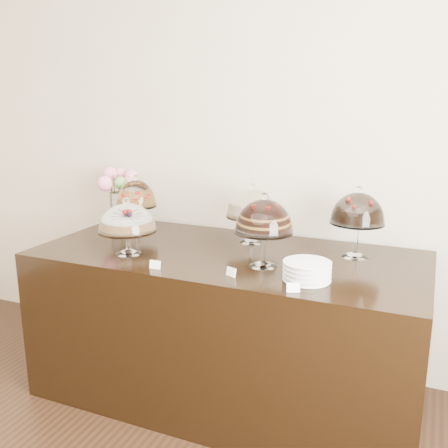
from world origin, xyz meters
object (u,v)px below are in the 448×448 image
at_px(cake_stand_sugar_sponge, 127,220).
at_px(cake_stand_choco_layer, 264,218).
at_px(cake_stand_dark_choco, 358,211).
at_px(flower_vase, 117,189).
at_px(display_counter, 227,325).
at_px(cake_stand_cheesecake, 252,205).
at_px(plate_stack, 307,271).
at_px(cake_stand_fruit_tart, 136,196).

height_order(cake_stand_sugar_sponge, cake_stand_choco_layer, cake_stand_choco_layer).
relative_size(cake_stand_choco_layer, cake_stand_dark_choco, 0.99).
xyz_separation_m(cake_stand_choco_layer, flower_vase, (-1.25, 0.49, -0.01)).
bearing_deg(cake_stand_choco_layer, cake_stand_sugar_sponge, -172.91).
height_order(cake_stand_sugar_sponge, cake_stand_dark_choco, cake_stand_dark_choco).
bearing_deg(display_counter, cake_stand_choco_layer, -28.14).
distance_m(cake_stand_sugar_sponge, cake_stand_cheesecake, 0.75).
bearing_deg(flower_vase, plate_stack, -22.06).
bearing_deg(cake_stand_fruit_tart, display_counter, -17.23).
relative_size(cake_stand_dark_choco, cake_stand_fruit_tart, 1.07).
bearing_deg(cake_stand_fruit_tart, cake_stand_cheesecake, 1.95).
bearing_deg(cake_stand_dark_choco, cake_stand_sugar_sponge, -159.32).
height_order(cake_stand_cheesecake, flower_vase, flower_vase).
xyz_separation_m(display_counter, flower_vase, (-0.98, 0.35, 0.70)).
height_order(cake_stand_fruit_tart, plate_stack, cake_stand_fruit_tart).
bearing_deg(flower_vase, display_counter, -19.35).
bearing_deg(cake_stand_choco_layer, display_counter, 151.86).
bearing_deg(cake_stand_cheesecake, display_counter, -100.77).
distance_m(cake_stand_choco_layer, cake_stand_fruit_tart, 1.08).
distance_m(cake_stand_dark_choco, flower_vase, 1.67).
bearing_deg(plate_stack, cake_stand_sugar_sponge, 178.31).
bearing_deg(cake_stand_cheesecake, cake_stand_fruit_tart, -178.05).
bearing_deg(plate_stack, cake_stand_cheesecake, 132.15).
relative_size(display_counter, cake_stand_choco_layer, 5.62).
relative_size(cake_stand_sugar_sponge, cake_stand_choco_layer, 0.83).
bearing_deg(cake_stand_dark_choco, cake_stand_cheesecake, 175.62).
bearing_deg(display_counter, plate_stack, -26.86).
xyz_separation_m(cake_stand_choco_layer, cake_stand_fruit_tart, (-1.02, 0.37, -0.03)).
bearing_deg(cake_stand_sugar_sponge, cake_stand_dark_choco, 20.68).
bearing_deg(cake_stand_cheesecake, cake_stand_dark_choco, -4.38).
bearing_deg(display_counter, cake_stand_sugar_sponge, -155.09).
bearing_deg(cake_stand_sugar_sponge, display_counter, 24.91).
xyz_separation_m(display_counter, cake_stand_sugar_sponge, (-0.51, -0.24, 0.64)).
height_order(display_counter, cake_stand_dark_choco, cake_stand_dark_choco).
height_order(display_counter, cake_stand_choco_layer, cake_stand_choco_layer).
distance_m(display_counter, cake_stand_dark_choco, 1.01).
bearing_deg(plate_stack, cake_stand_fruit_tart, 158.64).
xyz_separation_m(display_counter, cake_stand_choco_layer, (0.26, -0.14, 0.71)).
xyz_separation_m(cake_stand_sugar_sponge, cake_stand_dark_choco, (1.19, 0.45, 0.06)).
xyz_separation_m(cake_stand_choco_layer, cake_stand_cheesecake, (-0.21, 0.40, -0.03)).
height_order(cake_stand_cheesecake, plate_stack, cake_stand_cheesecake).
relative_size(cake_stand_choco_layer, plate_stack, 1.74).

